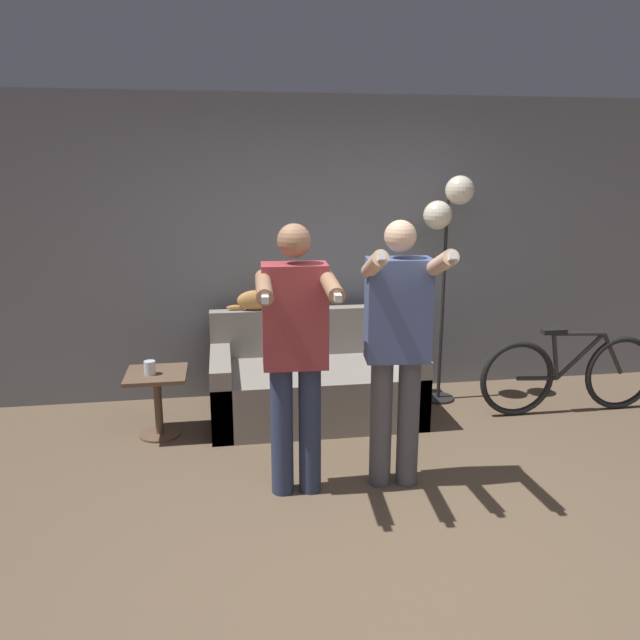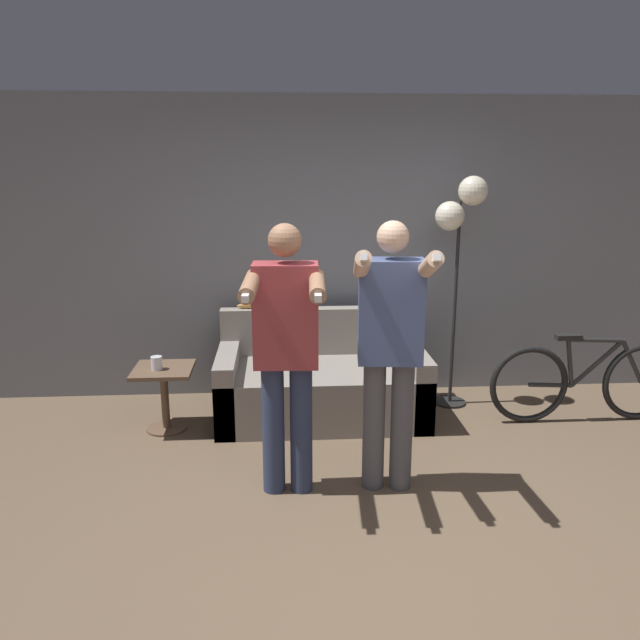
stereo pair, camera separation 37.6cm
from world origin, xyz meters
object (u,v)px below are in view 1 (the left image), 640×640
Objects in this scene: side_table at (157,390)px; bicycle at (570,374)px; person_left at (295,346)px; person_right at (398,339)px; floor_lamp at (448,219)px; cat at (257,300)px; couch at (314,384)px; cup at (150,368)px.

side_table is 3.34m from bicycle.
person_left is 0.99× the size of person_right.
person_left is at bearing -135.63° from floor_lamp.
side_table is at bearing 135.09° from person_left.
floor_lamp is (1.45, 1.41, 0.62)m from person_left.
side_table is at bearing -144.99° from cat.
couch is 0.99× the size of person_left.
bicycle is (2.40, 0.97, -0.63)m from person_left.
bicycle is at bearing -24.94° from floor_lamp.
cat is 0.28× the size of bicycle.
side_table is at bearing -170.27° from couch.
couch is 0.86m from cat.
cup is (-2.42, -0.42, -1.03)m from floor_lamp.
cup is at bearing -144.79° from cat.
couch is at bearing 9.73° from side_table.
bicycle is at bearing 34.69° from person_right.
floor_lamp is at bearing 9.83° from cup.
person_right reaches higher than cup.
couch is 1.33m from cup.
couch reaches higher than cup.
person_left is 1.59m from cat.
floor_lamp is at bearing 8.73° from couch.
person_left is 1.08× the size of bicycle.
cup is (-0.98, 0.99, -0.41)m from person_left.
bicycle is (3.38, -0.03, -0.22)m from cup.
cup reaches higher than side_table.
cat is 0.22× the size of floor_lamp.
floor_lamp reaches higher than side_table.
cat is at bearing 121.96° from person_right.
cat is at bearing 141.30° from couch.
side_table is (-1.24, -0.21, 0.09)m from couch.
floor_lamp is at bearing 155.06° from bicycle.
couch is 0.86× the size of floor_lamp.
floor_lamp is (1.58, -0.17, 0.67)m from cat.
cat is (-0.44, 0.35, 0.65)m from couch.
cat is 0.85× the size of side_table.
bicycle is (2.11, -0.27, 0.07)m from couch.
floor_lamp reaches higher than person_right.
person_left reaches higher than side_table.
cat is 1.13m from side_table.
floor_lamp is 2.71m from side_table.
couch reaches higher than side_table.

